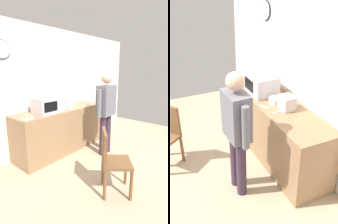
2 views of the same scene
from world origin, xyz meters
TOP-DOWN VIEW (x-y plane):
  - ground_plane at (0.00, 0.00)m, footprint 6.00×6.00m
  - back_wall at (-0.00, 1.60)m, footprint 5.40×0.13m
  - kitchen_counter at (-0.20, 1.22)m, footprint 2.18×0.62m
  - microwave at (-0.64, 1.18)m, footprint 0.50×0.39m
  - sandwich_plate at (-1.13, 1.10)m, footprint 0.22×0.22m
  - salad_bowl at (-0.22, 1.19)m, footprint 0.19×0.19m
  - toaster at (0.01, 1.25)m, footprint 0.22×0.18m
  - fork_utensil at (0.04, 1.08)m, footprint 0.05×0.17m
  - spoon_utensil at (-0.18, 0.99)m, footprint 0.16×0.09m
  - person_standing at (0.24, 0.40)m, footprint 0.59×0.26m
  - wooden_chair at (-0.74, -0.36)m, footprint 0.56×0.56m

SIDE VIEW (x-z plane):
  - ground_plane at x=0.00m, z-range 0.00..0.00m
  - kitchen_counter at x=-0.20m, z-range 0.00..0.93m
  - wooden_chair at x=-0.74m, z-range 0.05..0.99m
  - fork_utensil at x=0.04m, z-range 0.93..0.94m
  - spoon_utensil at x=-0.18m, z-range 0.93..0.94m
  - sandwich_plate at x=-1.13m, z-range 0.92..0.99m
  - salad_bowl at x=-0.22m, z-range 0.93..1.02m
  - person_standing at x=0.24m, z-range 0.14..1.84m
  - toaster at x=0.01m, z-range 0.93..1.13m
  - microwave at x=-0.64m, z-range 0.93..1.23m
  - back_wall at x=0.00m, z-range 0.00..2.60m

